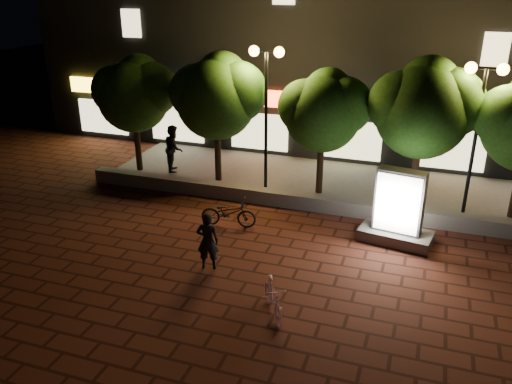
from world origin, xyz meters
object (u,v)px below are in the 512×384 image
at_px(scooter_parked, 229,213).
at_px(tree_mid, 325,108).
at_px(tree_far_left, 135,92).
at_px(street_lamp_right, 482,101).
at_px(ad_kiosk, 398,213).
at_px(rider, 208,241).
at_px(pedestrian, 174,148).
at_px(tree_right, 425,105).
at_px(street_lamp_left, 266,82).
at_px(tree_left, 218,94).
at_px(scooter_pink, 273,299).

bearing_deg(scooter_parked, tree_mid, -41.06).
bearing_deg(tree_far_left, scooter_parked, -34.34).
xyz_separation_m(street_lamp_right, ad_kiosk, (-1.99, -2.67, -2.97)).
xyz_separation_m(rider, pedestrian, (-4.34, 6.53, 0.19)).
bearing_deg(tree_far_left, pedestrian, 13.35).
bearing_deg(ad_kiosk, rider, -145.41).
bearing_deg(tree_right, street_lamp_left, -177.19).
bearing_deg(ad_kiosk, pedestrian, 160.28).
bearing_deg(ad_kiosk, street_lamp_right, 53.25).
height_order(tree_left, tree_mid, tree_left).
bearing_deg(street_lamp_left, street_lamp_right, 0.00).
distance_m(tree_right, pedestrian, 9.78).
relative_size(tree_far_left, scooter_pink, 2.98).
height_order(street_lamp_right, scooter_pink, street_lamp_right).
distance_m(scooter_parked, pedestrian, 5.57).
xyz_separation_m(scooter_pink, rider, (-2.33, 1.53, 0.37)).
relative_size(tree_far_left, rider, 2.78).
xyz_separation_m(tree_mid, pedestrian, (-6.13, 0.32, -2.19)).
distance_m(tree_mid, scooter_parked, 5.05).
bearing_deg(scooter_parked, ad_kiosk, -92.03).
height_order(tree_left, scooter_pink, tree_left).
distance_m(tree_left, street_lamp_right, 8.96).
bearing_deg(tree_far_left, tree_left, 0.00).
xyz_separation_m(ad_kiosk, scooter_parked, (-5.18, -0.67, -0.46)).
xyz_separation_m(street_lamp_left, scooter_pink, (2.59, -7.47, -3.56)).
xyz_separation_m(tree_far_left, street_lamp_left, (5.45, -0.26, 0.74)).
height_order(street_lamp_left, scooter_parked, street_lamp_left).
bearing_deg(tree_mid, pedestrian, 176.97).
relative_size(tree_mid, pedestrian, 2.37).
bearing_deg(pedestrian, street_lamp_right, -115.42).
bearing_deg(tree_left, street_lamp_right, -1.68).
distance_m(street_lamp_left, scooter_parked, 4.89).
height_order(tree_left, scooter_parked, tree_left).
xyz_separation_m(tree_mid, scooter_pink, (0.54, -7.73, -2.75)).
relative_size(tree_right, rider, 3.04).
distance_m(tree_far_left, street_lamp_right, 12.47).
distance_m(tree_mid, tree_right, 3.32).
bearing_deg(scooter_pink, ad_kiosk, 31.79).
bearing_deg(pedestrian, tree_right, -114.35).
xyz_separation_m(tree_far_left, tree_left, (3.50, 0.00, 0.15)).
bearing_deg(scooter_parked, street_lamp_right, -74.43).
height_order(tree_mid, scooter_pink, tree_mid).
relative_size(tree_right, street_lamp_right, 1.02).
distance_m(tree_right, ad_kiosk, 3.96).
xyz_separation_m(tree_left, ad_kiosk, (6.95, -2.93, -2.52)).
bearing_deg(scooter_parked, pedestrian, 35.43).
xyz_separation_m(tree_mid, street_lamp_right, (4.95, -0.26, 0.68)).
distance_m(tree_left, pedestrian, 3.24).
distance_m(scooter_pink, pedestrian, 10.48).
height_order(street_lamp_left, scooter_pink, street_lamp_left).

